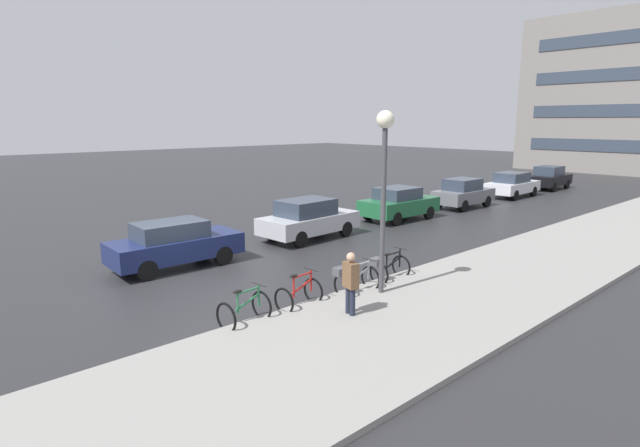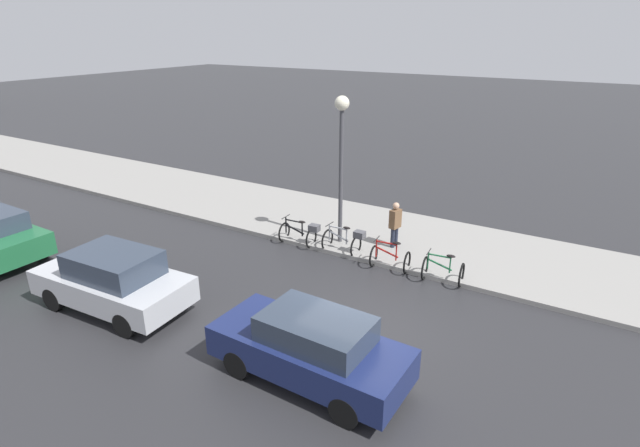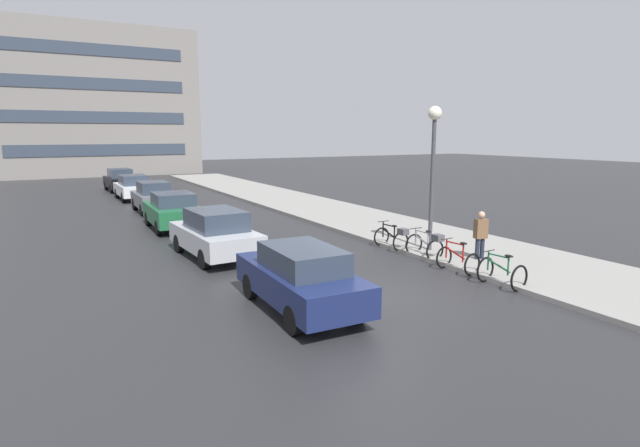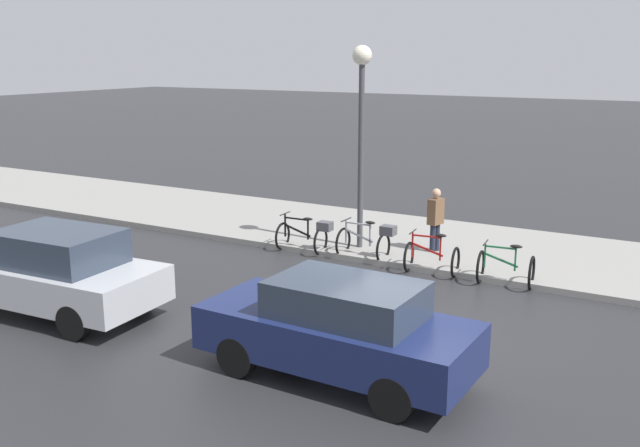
% 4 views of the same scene
% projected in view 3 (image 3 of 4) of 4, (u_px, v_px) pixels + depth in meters
% --- Properties ---
extents(ground_plane, '(140.00, 140.00, 0.00)m').
position_uv_depth(ground_plane, '(377.00, 299.00, 12.67)').
color(ground_plane, '#28282B').
extents(sidewalk_kerb, '(4.80, 60.00, 0.14)m').
position_uv_depth(sidewalk_kerb, '(359.00, 219.00, 24.13)').
color(sidewalk_kerb, gray).
rests_on(sidewalk_kerb, ground).
extents(bicycle_nearest, '(0.84, 1.20, 0.94)m').
position_uv_depth(bicycle_nearest, '(502.00, 272.00, 13.66)').
color(bicycle_nearest, black).
rests_on(bicycle_nearest, ground).
extents(bicycle_second, '(0.81, 1.20, 0.97)m').
position_uv_depth(bicycle_second, '(458.00, 259.00, 15.11)').
color(bicycle_second, black).
rests_on(bicycle_second, ground).
extents(bicycle_third, '(0.74, 1.41, 0.98)m').
position_uv_depth(bicycle_third, '(427.00, 244.00, 16.71)').
color(bicycle_third, black).
rests_on(bicycle_third, ground).
extents(bicycle_farthest, '(0.76, 1.43, 0.96)m').
position_uv_depth(bicycle_farthest, '(394.00, 237.00, 18.03)').
color(bicycle_farthest, black).
rests_on(bicycle_farthest, ground).
extents(car_navy, '(1.84, 4.30, 1.56)m').
position_uv_depth(car_navy, '(301.00, 277.00, 11.78)').
color(car_navy, navy).
rests_on(car_navy, ground).
extents(car_silver, '(2.15, 4.37, 1.65)m').
position_uv_depth(car_silver, '(215.00, 233.00, 16.86)').
color(car_silver, '#B2B5BA').
rests_on(car_silver, ground).
extents(car_green, '(2.01, 4.07, 1.61)m').
position_uv_depth(car_green, '(173.00, 211.00, 21.95)').
color(car_green, '#1E6038').
rests_on(car_green, ground).
extents(car_grey, '(1.79, 3.85, 1.64)m').
position_uv_depth(car_grey, '(153.00, 197.00, 26.73)').
color(car_grey, slate).
rests_on(car_grey, ground).
extents(car_white, '(1.92, 4.20, 1.58)m').
position_uv_depth(car_white, '(133.00, 187.00, 31.74)').
color(car_white, silver).
rests_on(car_white, ground).
extents(car_black, '(1.94, 4.04, 1.64)m').
position_uv_depth(car_black, '(120.00, 180.00, 36.49)').
color(car_black, black).
rests_on(car_black, ground).
extents(pedestrian, '(0.44, 0.32, 1.70)m').
position_uv_depth(pedestrian, '(481.00, 234.00, 16.08)').
color(pedestrian, '#1E2333').
rests_on(pedestrian, ground).
extents(streetlamp, '(0.47, 0.47, 5.06)m').
position_uv_depth(streetlamp, '(433.00, 149.00, 16.86)').
color(streetlamp, '#424247').
rests_on(streetlamp, ground).
extents(building_facade_main, '(19.67, 8.39, 14.49)m').
position_uv_depth(building_facade_main, '(93.00, 103.00, 50.73)').
color(building_facade_main, gray).
rests_on(building_facade_main, ground).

